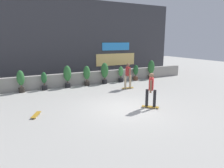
{
  "coord_description": "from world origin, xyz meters",
  "views": [
    {
      "loc": [
        -4.74,
        -7.82,
        3.18
      ],
      "look_at": [
        0.0,
        1.5,
        0.9
      ],
      "focal_mm": 32.46,
      "sensor_mm": 36.0,
      "label": 1
    }
  ],
  "objects_px": {
    "potted_plant_6": "(121,74)",
    "skateboard_near_camera": "(36,115)",
    "potted_plant_2": "(44,81)",
    "skater_by_wall_right": "(128,75)",
    "potted_plant_3": "(67,75)",
    "potted_plant_7": "(136,72)",
    "potted_plant_5": "(105,72)",
    "skater_by_wall_left": "(151,89)",
    "potted_plant_8": "(151,68)",
    "potted_plant_1": "(21,80)",
    "potted_plant_4": "(87,74)"
  },
  "relations": [
    {
      "from": "potted_plant_2",
      "to": "potted_plant_3",
      "type": "bearing_deg",
      "value": -0.0
    },
    {
      "from": "skater_by_wall_left",
      "to": "skateboard_near_camera",
      "type": "bearing_deg",
      "value": 164.78
    },
    {
      "from": "potted_plant_2",
      "to": "potted_plant_6",
      "type": "height_order",
      "value": "potted_plant_6"
    },
    {
      "from": "skater_by_wall_right",
      "to": "potted_plant_7",
      "type": "bearing_deg",
      "value": 46.49
    },
    {
      "from": "potted_plant_1",
      "to": "potted_plant_6",
      "type": "distance_m",
      "value": 7.05
    },
    {
      "from": "potted_plant_6",
      "to": "skater_by_wall_right",
      "type": "distance_m",
      "value": 2.29
    },
    {
      "from": "potted_plant_1",
      "to": "potted_plant_2",
      "type": "xyz_separation_m",
      "value": [
        1.37,
        0.0,
        -0.17
      ]
    },
    {
      "from": "potted_plant_5",
      "to": "potted_plant_3",
      "type": "bearing_deg",
      "value": 180.0
    },
    {
      "from": "potted_plant_3",
      "to": "skater_by_wall_left",
      "type": "bearing_deg",
      "value": -68.27
    },
    {
      "from": "potted_plant_1",
      "to": "potted_plant_2",
      "type": "bearing_deg",
      "value": 0.0
    },
    {
      "from": "potted_plant_6",
      "to": "skateboard_near_camera",
      "type": "height_order",
      "value": "potted_plant_6"
    },
    {
      "from": "potted_plant_3",
      "to": "skater_by_wall_left",
      "type": "xyz_separation_m",
      "value": [
        2.39,
        -6.0,
        0.06
      ]
    },
    {
      "from": "potted_plant_1",
      "to": "potted_plant_8",
      "type": "xyz_separation_m",
      "value": [
        9.93,
        0.0,
        0.12
      ]
    },
    {
      "from": "potted_plant_2",
      "to": "skateboard_near_camera",
      "type": "xyz_separation_m",
      "value": [
        -1.09,
        -4.64,
        -0.56
      ]
    },
    {
      "from": "potted_plant_5",
      "to": "skateboard_near_camera",
      "type": "distance_m",
      "value": 7.16
    },
    {
      "from": "potted_plant_3",
      "to": "potted_plant_6",
      "type": "xyz_separation_m",
      "value": [
        4.15,
        0.0,
        -0.23
      ]
    },
    {
      "from": "potted_plant_8",
      "to": "skateboard_near_camera",
      "type": "relative_size",
      "value": 1.92
    },
    {
      "from": "potted_plant_5",
      "to": "potted_plant_8",
      "type": "distance_m",
      "value": 4.25
    },
    {
      "from": "potted_plant_1",
      "to": "potted_plant_8",
      "type": "relative_size",
      "value": 0.89
    },
    {
      "from": "potted_plant_2",
      "to": "skater_by_wall_right",
      "type": "distance_m",
      "value": 5.45
    },
    {
      "from": "potted_plant_2",
      "to": "potted_plant_6",
      "type": "bearing_deg",
      "value": -0.0
    },
    {
      "from": "potted_plant_5",
      "to": "potted_plant_7",
      "type": "bearing_deg",
      "value": 0.0
    },
    {
      "from": "potted_plant_6",
      "to": "potted_plant_8",
      "type": "xyz_separation_m",
      "value": [
        2.88,
        0.0,
        0.26
      ]
    },
    {
      "from": "potted_plant_4",
      "to": "potted_plant_8",
      "type": "relative_size",
      "value": 0.91
    },
    {
      "from": "skater_by_wall_right",
      "to": "potted_plant_8",
      "type": "bearing_deg",
      "value": 31.22
    },
    {
      "from": "potted_plant_6",
      "to": "skater_by_wall_right",
      "type": "bearing_deg",
      "value": -107.65
    },
    {
      "from": "potted_plant_6",
      "to": "potted_plant_3",
      "type": "bearing_deg",
      "value": 180.0
    },
    {
      "from": "potted_plant_6",
      "to": "skater_by_wall_left",
      "type": "height_order",
      "value": "skater_by_wall_left"
    },
    {
      "from": "potted_plant_1",
      "to": "potted_plant_5",
      "type": "relative_size",
      "value": 0.89
    },
    {
      "from": "potted_plant_3",
      "to": "potted_plant_7",
      "type": "relative_size",
      "value": 1.2
    },
    {
      "from": "potted_plant_1",
      "to": "skater_by_wall_right",
      "type": "bearing_deg",
      "value": -18.8
    },
    {
      "from": "potted_plant_7",
      "to": "skater_by_wall_left",
      "type": "height_order",
      "value": "skater_by_wall_left"
    },
    {
      "from": "potted_plant_3",
      "to": "potted_plant_5",
      "type": "distance_m",
      "value": 2.78
    },
    {
      "from": "potted_plant_3",
      "to": "potted_plant_4",
      "type": "bearing_deg",
      "value": 0.0
    },
    {
      "from": "potted_plant_5",
      "to": "potted_plant_8",
      "type": "relative_size",
      "value": 1.0
    },
    {
      "from": "potted_plant_3",
      "to": "skateboard_near_camera",
      "type": "xyz_separation_m",
      "value": [
        -2.61,
        -4.64,
        -0.81
      ]
    },
    {
      "from": "potted_plant_1",
      "to": "skateboard_near_camera",
      "type": "height_order",
      "value": "potted_plant_1"
    },
    {
      "from": "potted_plant_2",
      "to": "skater_by_wall_left",
      "type": "bearing_deg",
      "value": -56.83
    },
    {
      "from": "potted_plant_3",
      "to": "potted_plant_4",
      "type": "height_order",
      "value": "potted_plant_3"
    },
    {
      "from": "potted_plant_7",
      "to": "skateboard_near_camera",
      "type": "distance_m",
      "value": 9.38
    },
    {
      "from": "potted_plant_1",
      "to": "potted_plant_4",
      "type": "distance_m",
      "value": 4.28
    },
    {
      "from": "potted_plant_7",
      "to": "skater_by_wall_left",
      "type": "xyz_separation_m",
      "value": [
        -3.12,
        -6.0,
        0.25
      ]
    },
    {
      "from": "potted_plant_8",
      "to": "potted_plant_3",
      "type": "bearing_deg",
      "value": 180.0
    },
    {
      "from": "potted_plant_4",
      "to": "potted_plant_5",
      "type": "distance_m",
      "value": 1.4
    },
    {
      "from": "potted_plant_1",
      "to": "potted_plant_7",
      "type": "distance_m",
      "value": 8.41
    },
    {
      "from": "potted_plant_5",
      "to": "potted_plant_2",
      "type": "bearing_deg",
      "value": 180.0
    },
    {
      "from": "potted_plant_6",
      "to": "potted_plant_5",
      "type": "bearing_deg",
      "value": 180.0
    },
    {
      "from": "potted_plant_2",
      "to": "skater_by_wall_left",
      "type": "height_order",
      "value": "skater_by_wall_left"
    },
    {
      "from": "potted_plant_7",
      "to": "potted_plant_6",
      "type": "bearing_deg",
      "value": -180.0
    },
    {
      "from": "potted_plant_4",
      "to": "potted_plant_5",
      "type": "relative_size",
      "value": 0.91
    }
  ]
}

